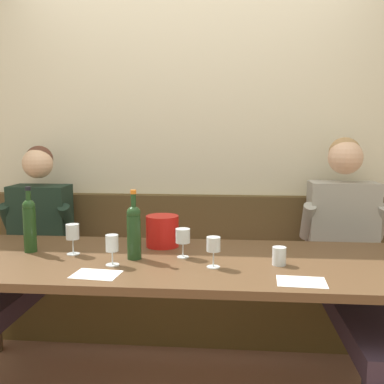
% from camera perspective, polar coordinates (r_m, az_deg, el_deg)
% --- Properties ---
extents(room_wall_back, '(6.80, 0.08, 2.80)m').
position_cam_1_polar(room_wall_back, '(3.18, 0.05, 7.97)').
color(room_wall_back, beige).
rests_on(room_wall_back, ground).
extents(wood_wainscot_panel, '(6.80, 0.03, 0.94)m').
position_cam_1_polar(wood_wainscot_panel, '(3.26, -0.04, -8.58)').
color(wood_wainscot_panel, brown).
rests_on(wood_wainscot_panel, ground).
extents(wall_bench, '(2.84, 0.42, 0.94)m').
position_cam_1_polar(wall_bench, '(3.12, -0.39, -13.01)').
color(wall_bench, brown).
rests_on(wall_bench, ground).
extents(dining_table, '(2.54, 0.87, 0.74)m').
position_cam_1_polar(dining_table, '(2.30, -2.19, -10.32)').
color(dining_table, brown).
rests_on(dining_table, ground).
extents(person_right_seat, '(0.50, 1.34, 1.30)m').
position_cam_1_polar(person_right_seat, '(2.94, -21.76, -7.78)').
color(person_right_seat, '#372A38').
rests_on(person_right_seat, ground).
extents(person_left_seat, '(0.54, 1.35, 1.36)m').
position_cam_1_polar(person_left_seat, '(2.74, 20.49, -8.29)').
color(person_left_seat, '#2D2936').
rests_on(person_left_seat, ground).
extents(ice_bucket, '(0.19, 0.19, 0.18)m').
position_cam_1_polar(ice_bucket, '(2.51, -3.85, -5.06)').
color(ice_bucket, red).
rests_on(ice_bucket, dining_table).
extents(wine_bottle_amber_mid, '(0.07, 0.07, 0.36)m').
position_cam_1_polar(wine_bottle_amber_mid, '(2.26, -7.52, -4.89)').
color(wine_bottle_amber_mid, '#1F3F1C').
rests_on(wine_bottle_amber_mid, dining_table).
extents(wine_bottle_clear_water, '(0.07, 0.07, 0.36)m').
position_cam_1_polar(wine_bottle_clear_water, '(2.53, -20.29, -3.83)').
color(wine_bottle_clear_water, '#1D3D18').
rests_on(wine_bottle_clear_water, dining_table).
extents(wine_glass_mid_left, '(0.07, 0.07, 0.15)m').
position_cam_1_polar(wine_glass_mid_left, '(2.18, -10.31, -6.69)').
color(wine_glass_mid_left, silver).
rests_on(wine_glass_mid_left, dining_table).
extents(wine_glass_right_end, '(0.07, 0.07, 0.16)m').
position_cam_1_polar(wine_glass_right_end, '(2.41, -15.20, -5.22)').
color(wine_glass_right_end, silver).
rests_on(wine_glass_right_end, dining_table).
extents(wine_glass_near_bucket, '(0.07, 0.07, 0.15)m').
position_cam_1_polar(wine_glass_near_bucket, '(2.11, 2.80, -6.92)').
color(wine_glass_near_bucket, silver).
rests_on(wine_glass_near_bucket, dining_table).
extents(wine_glass_center_rear, '(0.08, 0.08, 0.15)m').
position_cam_1_polar(wine_glass_center_rear, '(2.28, -1.19, -5.89)').
color(wine_glass_center_rear, silver).
rests_on(wine_glass_center_rear, dining_table).
extents(water_tumbler_right, '(0.07, 0.07, 0.09)m').
position_cam_1_polar(water_tumbler_right, '(2.20, 11.22, -8.13)').
color(water_tumbler_right, silver).
rests_on(water_tumbler_right, dining_table).
extents(tasting_sheet_left_guest, '(0.22, 0.17, 0.00)m').
position_cam_1_polar(tasting_sheet_left_guest, '(2.08, -12.31, -10.39)').
color(tasting_sheet_left_guest, white).
rests_on(tasting_sheet_left_guest, dining_table).
extents(tasting_sheet_right_guest, '(0.22, 0.16, 0.00)m').
position_cam_1_polar(tasting_sheet_right_guest, '(2.00, 13.99, -11.21)').
color(tasting_sheet_right_guest, white).
rests_on(tasting_sheet_right_guest, dining_table).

